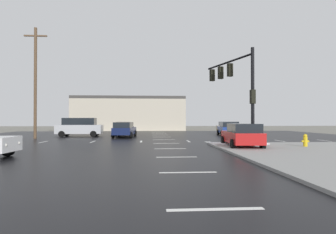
% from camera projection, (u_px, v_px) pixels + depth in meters
% --- Properties ---
extents(ground_plane, '(120.00, 120.00, 0.00)m').
position_uv_depth(ground_plane, '(165.00, 142.00, 23.63)').
color(ground_plane, slate).
extents(road_asphalt, '(44.00, 44.00, 0.02)m').
position_uv_depth(road_asphalt, '(165.00, 142.00, 23.63)').
color(road_asphalt, black).
rests_on(road_asphalt, ground_plane).
extents(snow_strip_curbside, '(4.00, 1.60, 0.06)m').
position_uv_depth(snow_strip_curbside, '(238.00, 143.00, 19.98)').
color(snow_strip_curbside, white).
rests_on(snow_strip_curbside, sidewalk_corner).
extents(lane_markings, '(36.15, 36.15, 0.01)m').
position_uv_depth(lane_markings, '(181.00, 143.00, 22.34)').
color(lane_markings, silver).
rests_on(lane_markings, road_asphalt).
extents(traffic_signal_mast, '(1.88, 5.78, 6.40)m').
position_uv_depth(traffic_signal_mast, '(236.00, 82.00, 19.90)').
color(traffic_signal_mast, black).
rests_on(traffic_signal_mast, sidewalk_corner).
extents(fire_hydrant, '(0.48, 0.26, 0.79)m').
position_uv_depth(fire_hydrant, '(305.00, 140.00, 17.87)').
color(fire_hydrant, gold).
rests_on(fire_hydrant, sidewalk_corner).
extents(strip_building_background, '(19.39, 8.00, 5.91)m').
position_uv_depth(strip_building_background, '(130.00, 114.00, 50.65)').
color(strip_building_background, '#BCB29E').
rests_on(strip_building_background, ground_plane).
extents(sedan_tan, '(4.66, 2.37, 1.58)m').
position_uv_depth(sedan_tan, '(232.00, 127.00, 37.98)').
color(sedan_tan, tan).
rests_on(sedan_tan, road_asphalt).
extents(sedan_navy, '(2.35, 4.66, 1.58)m').
position_uv_depth(sedan_navy, '(124.00, 129.00, 28.99)').
color(sedan_navy, '#141E47').
rests_on(sedan_navy, road_asphalt).
extents(sedan_red, '(2.29, 4.64, 1.58)m').
position_uv_depth(sedan_red, '(242.00, 135.00, 18.22)').
color(sedan_red, '#B21919').
rests_on(sedan_red, road_asphalt).
extents(suv_silver, '(4.87, 2.24, 2.03)m').
position_uv_depth(suv_silver, '(80.00, 127.00, 30.41)').
color(suv_silver, '#B7BABF').
rests_on(suv_silver, road_asphalt).
extents(sedan_blue, '(2.44, 4.68, 1.58)m').
position_uv_depth(sedan_blue, '(228.00, 128.00, 32.07)').
color(sedan_blue, navy).
rests_on(sedan_blue, road_asphalt).
extents(sedan_grey, '(2.09, 4.57, 1.58)m').
position_uv_depth(sedan_grey, '(125.00, 128.00, 33.45)').
color(sedan_grey, slate).
rests_on(sedan_grey, road_asphalt).
extents(utility_pole_far, '(2.20, 0.28, 10.86)m').
position_uv_depth(utility_pole_far, '(35.00, 81.00, 27.29)').
color(utility_pole_far, brown).
rests_on(utility_pole_far, ground_plane).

